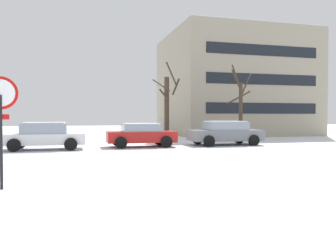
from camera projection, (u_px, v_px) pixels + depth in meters
ground_plane at (50, 172)px, 10.58m from camera, size 120.00×120.00×0.00m
road_surface at (55, 160)px, 13.57m from camera, size 80.00×8.20×0.00m
stop_sign at (1, 110)px, 8.02m from camera, size 0.74×0.18×2.60m
parked_car_white at (45, 136)px, 18.08m from camera, size 4.09×2.19×1.41m
parked_car_red at (141, 135)px, 19.70m from camera, size 3.84×2.03×1.33m
parked_car_gray at (225, 133)px, 21.05m from camera, size 4.31×2.21×1.45m
tree_far_right at (240, 106)px, 24.30m from camera, size 1.72×1.70×5.33m
tree_far_left at (167, 106)px, 24.59m from camera, size 1.80×1.77×5.46m
building_far_right at (233, 85)px, 34.78m from camera, size 12.80×11.52×9.77m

